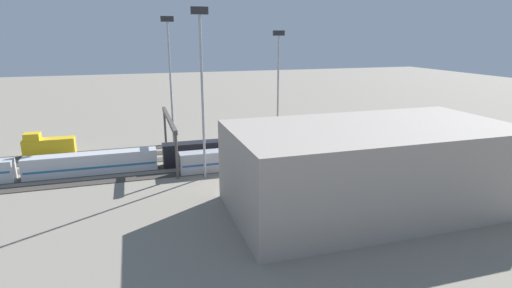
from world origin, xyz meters
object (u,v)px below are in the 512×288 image
object	(u,v)px
light_mast_2	(170,65)
signal_gantry	(169,124)
train_on_track_4	(353,148)
train_on_track_0	(48,146)
train_on_track_3	(79,164)
train_on_track_2	(430,128)
light_mast_1	(202,74)
maintenance_shed	(370,167)
light_mast_0	(278,70)
train_on_track_1	(264,136)

from	to	relation	value
light_mast_2	signal_gantry	size ratio (longest dim) A/B	1.15
train_on_track_4	train_on_track_0	xyz separation A→B (m)	(60.85, -20.00, 0.15)
train_on_track_3	light_mast_2	world-z (taller)	light_mast_2
light_mast_2	signal_gantry	bearing A→B (deg)	81.65
train_on_track_2	light_mast_1	world-z (taller)	light_mast_1
light_mast_2	maintenance_shed	bearing A→B (deg)	117.31
light_mast_1	maintenance_shed	size ratio (longest dim) A/B	0.72
maintenance_shed	light_mast_2	bearing A→B (deg)	-62.69
train_on_track_0	train_on_track_2	distance (m)	89.18
train_on_track_4	train_on_track_0	bearing A→B (deg)	-18.19
train_on_track_2	signal_gantry	bearing A→B (deg)	0.00
train_on_track_2	train_on_track_4	bearing A→B (deg)	19.81
light_mast_1	signal_gantry	distance (m)	17.68
train_on_track_4	maintenance_shed	size ratio (longest dim) A/B	1.77
light_mast_1	train_on_track_0	bearing A→B (deg)	-38.19
train_on_track_3	maintenance_shed	distance (m)	50.91
light_mast_2	light_mast_0	bearing A→B (deg)	178.89
light_mast_1	signal_gantry	bearing A→B (deg)	-69.88
signal_gantry	train_on_track_0	bearing A→B (deg)	-22.20
train_on_track_4	signal_gantry	xyz separation A→B (m)	(36.35, -10.00, 5.41)
train_on_track_1	maintenance_shed	xyz separation A→B (m)	(-3.74, 37.81, 4.02)
train_on_track_2	train_on_track_1	distance (m)	42.54
train_on_track_0	train_on_track_1	bearing A→B (deg)	173.85
train_on_track_1	light_mast_0	size ratio (longest dim) A/B	0.39
train_on_track_3	signal_gantry	distance (m)	18.35
train_on_track_3	light_mast_0	size ratio (longest dim) A/B	2.57
light_mast_2	train_on_track_0	bearing A→B (deg)	6.61
train_on_track_3	train_on_track_4	bearing A→B (deg)	174.63
train_on_track_2	maintenance_shed	xyz separation A→B (m)	(38.51, 32.81, 4.02)
train_on_track_0	light_mast_2	size ratio (longest dim) A/B	0.35
train_on_track_4	train_on_track_0	size ratio (longest dim) A/B	7.14
light_mast_0	maintenance_shed	distance (m)	46.60
train_on_track_0	maintenance_shed	xyz separation A→B (m)	(-50.10, 42.81, 4.02)
light_mast_0	light_mast_1	world-z (taller)	light_mast_1
train_on_track_3	light_mast_2	size ratio (longest dim) A/B	2.31
light_mast_0	signal_gantry	world-z (taller)	light_mast_0
train_on_track_3	train_on_track_2	size ratio (longest dim) A/B	6.64
train_on_track_0	light_mast_1	bearing A→B (deg)	141.81
train_on_track_3	train_on_track_1	bearing A→B (deg)	-165.51
maintenance_shed	train_on_track_2	bearing A→B (deg)	-139.57
train_on_track_0	light_mast_1	world-z (taller)	light_mast_1
maintenance_shed	train_on_track_1	bearing A→B (deg)	-84.35
light_mast_0	maintenance_shed	size ratio (longest dim) A/B	0.64
train_on_track_0	maintenance_shed	bearing A→B (deg)	139.49
light_mast_2	train_on_track_3	bearing A→B (deg)	43.92
train_on_track_3	light_mast_0	distance (m)	50.20
light_mast_2	signal_gantry	xyz separation A→B (m)	(1.92, 13.06, -10.75)
train_on_track_4	train_on_track_1	distance (m)	20.85
train_on_track_2	maintenance_shed	size ratio (longest dim) A/B	0.25
train_on_track_0	light_mast_2	bearing A→B (deg)	-173.39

